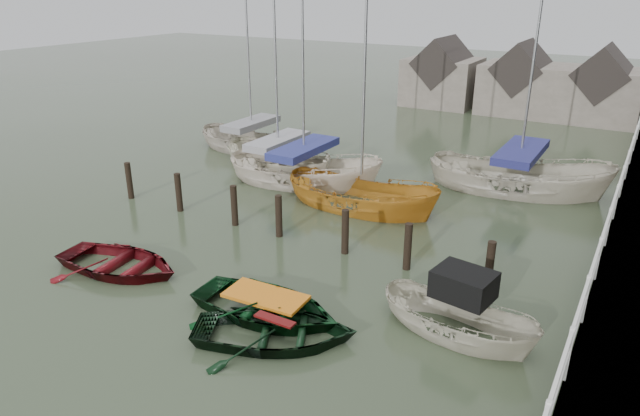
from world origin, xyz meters
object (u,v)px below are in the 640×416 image
Objects in this scene: sailboat_e at (253,150)px; rowboat_dkgreen at (276,341)px; sailboat_d at (516,189)px; sailboat_b at (304,182)px; sailboat_c at (361,207)px; rowboat_green at (266,316)px; motorboat at (457,330)px; sailboat_a at (279,171)px; rowboat_red at (120,271)px.

rowboat_dkgreen is at bearing -139.79° from sailboat_e.
sailboat_d is (2.36, 13.09, 0.06)m from rowboat_dkgreen.
sailboat_b is 0.91× the size of sailboat_d.
rowboat_dkgreen is 8.63m from sailboat_c.
motorboat is at bearing -72.66° from rowboat_green.
sailboat_b is 3.37m from sailboat_c.
sailboat_a is at bearing -123.83° from sailboat_e.
sailboat_d reaches higher than sailboat_c.
sailboat_e is at bearing 85.26° from sailboat_d.
sailboat_b is 8.38m from sailboat_d.
sailboat_d reaches higher than motorboat.
rowboat_green reaches higher than rowboat_red.
rowboat_dkgreen is at bearing -130.80° from sailboat_a.
sailboat_e reaches higher than rowboat_dkgreen.
sailboat_a is 1.02× the size of sailboat_c.
sailboat_c is at bearing 6.26° from rowboat_green.
sailboat_b is at bearing -96.40° from sailboat_a.
sailboat_a is 3.65m from sailboat_e.
rowboat_red is 0.34× the size of sailboat_a.
rowboat_red is 0.32× the size of sailboat_b.
rowboat_green is at bearing -95.06° from rowboat_red.
rowboat_dkgreen is 0.29× the size of sailboat_d.
sailboat_c reaches higher than rowboat_red.
sailboat_e is at bearing 46.77° from sailboat_b.
sailboat_c is at bearing -95.68° from sailboat_a.
sailboat_b is at bearing -10.85° from rowboat_red.
sailboat_d reaches higher than sailboat_b.
motorboat is (4.27, 1.61, 0.11)m from rowboat_green.
sailboat_a is 5.21m from sailboat_c.
motorboat reaches higher than rowboat_dkgreen.
rowboat_red is 4.94m from rowboat_green.
motorboat is at bearing -136.27° from sailboat_c.
sailboat_b reaches higher than sailboat_e.
sailboat_b reaches higher than rowboat_red.
rowboat_red is at bearing 164.09° from sailboat_b.
sailboat_b is (-8.71, 7.18, -0.05)m from motorboat.
rowboat_red is 14.94m from sailboat_d.
sailboat_e is (-4.21, 11.78, 0.06)m from rowboat_red.
sailboat_d is (7.60, 3.54, -0.00)m from sailboat_b.
rowboat_red is 9.39m from motorboat.
sailboat_a is at bearing 70.42° from sailboat_c.
rowboat_red is at bearing -157.88° from sailboat_a.
sailboat_d is (8.10, 12.55, 0.06)m from rowboat_red.
sailboat_c is (-5.55, 6.02, -0.10)m from motorboat.
rowboat_dkgreen is at bearing 161.45° from sailboat_d.
rowboat_dkgreen is 4.20m from motorboat.
rowboat_red is 9.03m from sailboat_b.
motorboat is 8.19m from sailboat_c.
sailboat_e is at bearing 64.46° from sailboat_c.
rowboat_dkgreen is 0.31× the size of sailboat_b.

